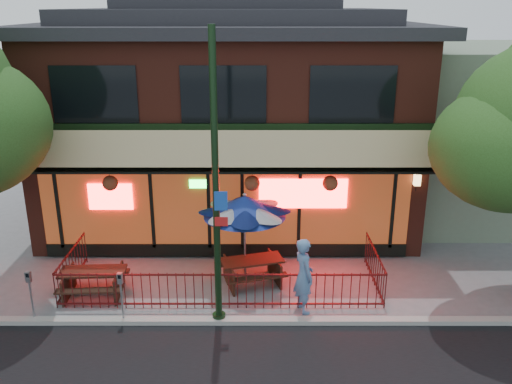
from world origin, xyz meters
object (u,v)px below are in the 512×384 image
(street_light, at_px, (216,201))
(picnic_table_right, at_px, (252,268))
(pedestrian, at_px, (304,275))
(parking_meter_near, at_px, (121,289))
(picnic_table_left, at_px, (93,279))
(patio_umbrella, at_px, (245,206))
(parking_meter_far, at_px, (30,288))

(street_light, height_order, picnic_table_right, street_light)
(pedestrian, distance_m, parking_meter_near, 4.47)
(pedestrian, bearing_deg, parking_meter_near, 76.53)
(picnic_table_left, height_order, parking_meter_near, parking_meter_near)
(picnic_table_right, xyz_separation_m, patio_umbrella, (-0.20, 0.27, 1.72))
(patio_umbrella, bearing_deg, pedestrian, -48.60)
(picnic_table_left, distance_m, pedestrian, 5.59)
(street_light, bearing_deg, patio_umbrella, 74.82)
(picnic_table_left, xyz_separation_m, pedestrian, (5.51, -0.76, 0.51))
(street_light, relative_size, pedestrian, 3.54)
(picnic_table_left, distance_m, picnic_table_right, 4.27)
(picnic_table_left, height_order, picnic_table_right, picnic_table_left)
(picnic_table_right, relative_size, patio_umbrella, 0.77)
(picnic_table_left, xyz_separation_m, parking_meter_far, (-1.13, -1.26, 0.43))
(picnic_table_left, bearing_deg, parking_meter_far, -131.86)
(picnic_table_left, height_order, patio_umbrella, patio_umbrella)
(street_light, height_order, parking_meter_near, street_light)
(parking_meter_near, height_order, parking_meter_far, parking_meter_far)
(picnic_table_left, xyz_separation_m, patio_umbrella, (4.02, 0.94, 1.71))
(patio_umbrella, xyz_separation_m, parking_meter_near, (-2.94, -2.26, -1.29))
(picnic_table_left, distance_m, patio_umbrella, 4.47)
(picnic_table_left, relative_size, patio_umbrella, 0.69)
(picnic_table_left, distance_m, parking_meter_near, 1.76)
(parking_meter_near, bearing_deg, picnic_table_left, 129.33)
(picnic_table_right, distance_m, parking_meter_far, 5.70)
(street_light, height_order, pedestrian, street_light)
(street_light, xyz_separation_m, parking_meter_near, (-2.34, -0.06, -2.24))
(pedestrian, relative_size, parking_meter_far, 1.46)
(patio_umbrella, bearing_deg, street_light, -105.18)
(patio_umbrella, xyz_separation_m, pedestrian, (1.50, -1.70, -1.21))
(picnic_table_left, bearing_deg, patio_umbrella, 13.20)
(street_light, distance_m, picnic_table_left, 4.52)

